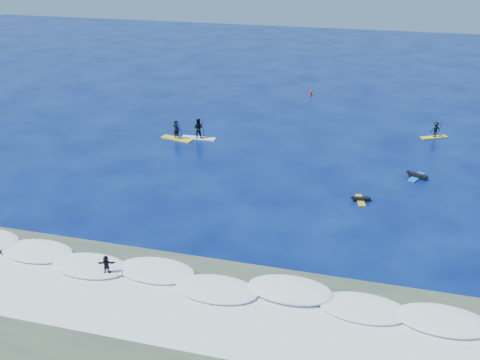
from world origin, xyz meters
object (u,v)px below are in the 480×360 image
(sup_paddler_center, at_px, (198,130))
(wave_surfer, at_px, (107,266))
(prone_paddler_near, at_px, (360,199))
(prone_paddler_far, at_px, (417,176))
(marker_buoy, at_px, (311,93))
(sup_paddler_left, at_px, (176,132))
(sup_paddler_right, at_px, (435,131))

(sup_paddler_center, bearing_deg, wave_surfer, -85.56)
(sup_paddler_center, distance_m, prone_paddler_near, 18.51)
(prone_paddler_far, relative_size, marker_buoy, 2.97)
(sup_paddler_center, height_order, marker_buoy, sup_paddler_center)
(sup_paddler_left, bearing_deg, prone_paddler_near, -12.14)
(sup_paddler_center, distance_m, wave_surfer, 22.97)
(sup_paddler_left, height_order, prone_paddler_near, sup_paddler_left)
(sup_paddler_center, bearing_deg, marker_buoy, 63.30)
(sup_paddler_left, xyz_separation_m, sup_paddler_center, (1.97, 0.71, 0.18))
(sup_paddler_left, bearing_deg, prone_paddler_far, 5.25)
(wave_surfer, bearing_deg, sup_paddler_center, 77.75)
(prone_paddler_far, bearing_deg, wave_surfer, 161.24)
(marker_buoy, bearing_deg, prone_paddler_near, -74.53)
(prone_paddler_far, bearing_deg, sup_paddler_center, 103.48)
(prone_paddler_near, xyz_separation_m, marker_buoy, (-7.47, 26.98, 0.20))
(sup_paddler_center, xyz_separation_m, marker_buoy, (8.45, 17.57, -0.55))
(prone_paddler_far, xyz_separation_m, marker_buoy, (-11.66, 21.60, 0.18))
(sup_paddler_left, xyz_separation_m, marker_buoy, (10.42, 18.28, -0.36))
(sup_paddler_right, bearing_deg, marker_buoy, 113.07)
(sup_paddler_left, height_order, sup_paddler_center, sup_paddler_center)
(sup_paddler_center, relative_size, sup_paddler_right, 1.29)
(sup_paddler_center, distance_m, prone_paddler_far, 20.52)
(sup_paddler_left, bearing_deg, sup_paddler_center, 33.74)
(wave_surfer, xyz_separation_m, marker_buoy, (6.26, 40.43, -0.38))
(wave_surfer, bearing_deg, prone_paddler_far, 28.70)
(marker_buoy, bearing_deg, sup_paddler_left, -119.68)
(prone_paddler_far, xyz_separation_m, wave_surfer, (-17.92, -18.83, 0.55))
(prone_paddler_near, height_order, wave_surfer, wave_surfer)
(sup_paddler_center, height_order, prone_paddler_near, sup_paddler_center)
(sup_paddler_left, height_order, marker_buoy, sup_paddler_left)
(sup_paddler_right, bearing_deg, sup_paddler_center, 168.53)
(prone_paddler_near, bearing_deg, sup_paddler_left, 51.71)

